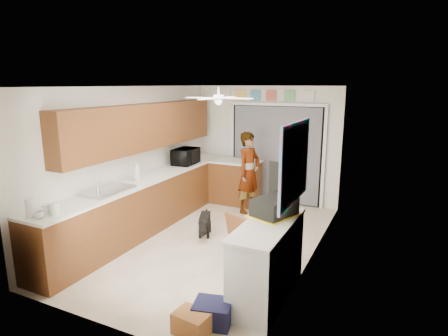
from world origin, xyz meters
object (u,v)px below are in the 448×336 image
(cardboard_box, at_px, (192,323))
(man, at_px, (249,173))
(navy_crate, at_px, (213,313))
(dog, at_px, (205,223))
(cup, at_px, (39,215))
(soap_bottle, at_px, (137,171))
(suitcase, at_px, (274,207))
(microwave, at_px, (186,156))
(paper_towel_roll, at_px, (30,208))

(cardboard_box, height_order, man, man)
(navy_crate, relative_size, dog, 0.75)
(cup, height_order, man, man)
(soap_bottle, bearing_deg, cup, -86.44)
(dog, bearing_deg, navy_crate, -81.30)
(soap_bottle, bearing_deg, dog, 17.61)
(suitcase, distance_m, dog, 2.04)
(microwave, relative_size, soap_bottle, 1.83)
(suitcase, bearing_deg, man, 138.64)
(suitcase, relative_size, navy_crate, 1.29)
(man, bearing_deg, cardboard_box, -150.86)
(cardboard_box, bearing_deg, microwave, 122.03)
(paper_towel_roll, bearing_deg, cardboard_box, 1.27)
(man, bearing_deg, soap_bottle, 159.50)
(cardboard_box, bearing_deg, man, 103.41)
(dog, bearing_deg, cup, -134.35)
(cup, distance_m, navy_crate, 2.40)
(navy_crate, distance_m, man, 3.76)
(man, bearing_deg, navy_crate, -148.25)
(microwave, height_order, paper_towel_roll, microwave)
(paper_towel_roll, bearing_deg, cup, 0.00)
(man, relative_size, dog, 3.02)
(dog, bearing_deg, man, 59.97)
(navy_crate, height_order, dog, dog)
(cup, relative_size, suitcase, 0.22)
(cardboard_box, distance_m, dog, 2.58)
(paper_towel_roll, distance_m, man, 4.08)
(soap_bottle, relative_size, paper_towel_roll, 1.37)
(microwave, xyz_separation_m, dog, (1.03, -1.10, -0.89))
(suitcase, height_order, cardboard_box, suitcase)
(microwave, relative_size, cardboard_box, 1.59)
(paper_towel_roll, distance_m, suitcase, 3.01)
(soap_bottle, xyz_separation_m, man, (1.33, 1.81, -0.29))
(man, bearing_deg, dog, -172.54)
(soap_bottle, height_order, suitcase, soap_bottle)
(cup, bearing_deg, dog, 67.41)
(cardboard_box, bearing_deg, dog, 115.58)
(navy_crate, height_order, man, man)
(soap_bottle, bearing_deg, suitcase, -14.25)
(cup, xyz_separation_m, navy_crate, (2.22, 0.28, -0.86))
(navy_crate, bearing_deg, suitcase, 73.25)
(navy_crate, bearing_deg, cardboard_box, -116.58)
(soap_bottle, relative_size, dog, 0.60)
(man, bearing_deg, microwave, 122.03)
(microwave, distance_m, paper_towel_roll, 3.48)
(cup, bearing_deg, paper_towel_roll, 180.00)
(navy_crate, bearing_deg, cup, -172.71)
(soap_bottle, relative_size, man, 0.20)
(paper_towel_roll, xyz_separation_m, navy_crate, (2.37, 0.28, -0.93))
(suitcase, distance_m, cardboard_box, 1.66)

